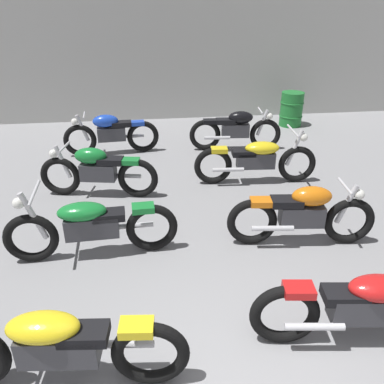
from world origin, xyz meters
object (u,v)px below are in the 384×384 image
motorcycle_left_row_0 (57,345)px  motorcycle_right_row_1 (303,214)px  oil_drum (291,109)px  motorcycle_left_row_2 (98,170)px  motorcycle_left_row_3 (111,133)px  motorcycle_right_row_2 (256,159)px  motorcycle_left_row_1 (91,225)px  motorcycle_right_row_0 (368,305)px  motorcycle_right_row_3 (236,129)px

motorcycle_left_row_0 → motorcycle_right_row_1: 3.39m
motorcycle_right_row_1 → oil_drum: motorcycle_right_row_1 is taller
motorcycle_left_row_2 → motorcycle_left_row_3: bearing=86.8°
motorcycle_left_row_0 → motorcycle_right_row_2: (2.76, 3.85, 0.00)m
motorcycle_left_row_1 → motorcycle_left_row_3: motorcycle_left_row_1 is taller
motorcycle_left_row_2 → motorcycle_left_row_0: bearing=-90.5°
motorcycle_right_row_2 → motorcycle_left_row_3: bearing=145.3°
motorcycle_right_row_2 → motorcycle_right_row_1: bearing=-87.9°
motorcycle_left_row_1 → motorcycle_right_row_0: (2.70, -1.81, 0.00)m
motorcycle_right_row_0 → motorcycle_right_row_3: bearing=90.1°
motorcycle_left_row_0 → motorcycle_left_row_2: size_ratio=1.11×
motorcycle_left_row_1 → oil_drum: (4.50, 5.22, -0.03)m
motorcycle_left_row_0 → oil_drum: 8.49m
motorcycle_left_row_1 → motorcycle_right_row_3: motorcycle_left_row_1 is taller
motorcycle_right_row_3 → oil_drum: (1.80, 1.58, -0.03)m
motorcycle_left_row_0 → motorcycle_left_row_3: 5.66m
motorcycle_left_row_0 → motorcycle_left_row_1: size_ratio=1.00×
motorcycle_right_row_1 → motorcycle_right_row_2: size_ratio=0.91×
motorcycle_left_row_3 → motorcycle_right_row_3: same height
motorcycle_left_row_3 → motorcycle_right_row_2: (2.61, -1.81, -0.01)m
motorcycle_left_row_3 → oil_drum: motorcycle_left_row_3 is taller
motorcycle_left_row_1 → motorcycle_left_row_0: bearing=-92.6°
motorcycle_left_row_2 → motorcycle_left_row_3: (0.11, 1.98, 0.00)m
motorcycle_left_row_2 → motorcycle_right_row_1: same height
oil_drum → motorcycle_right_row_0: bearing=-104.3°
motorcycle_right_row_1 → motorcycle_right_row_3: 3.71m
motorcycle_left_row_3 → motorcycle_right_row_0: (2.65, -5.53, -0.01)m
motorcycle_left_row_0 → motorcycle_right_row_0: same height
motorcycle_left_row_1 → oil_drum: size_ratio=2.56×
motorcycle_right_row_0 → motorcycle_right_row_3: 5.45m
motorcycle_left_row_0 → motorcycle_right_row_1: (2.83, 1.86, 0.01)m
motorcycle_left_row_2 → motorcycle_right_row_0: bearing=-52.1°
motorcycle_right_row_3 → motorcycle_left_row_2: bearing=-145.4°
motorcycle_left_row_2 → motorcycle_left_row_3: same height
motorcycle_left_row_2 → motorcycle_right_row_0: 4.50m
motorcycle_right_row_3 → motorcycle_right_row_2: bearing=-90.8°
motorcycle_left_row_0 → motorcycle_right_row_3: motorcycle_left_row_0 is taller
motorcycle_left_row_1 → motorcycle_left_row_3: 3.73m
motorcycle_left_row_2 → motorcycle_right_row_0: size_ratio=0.90×
motorcycle_left_row_2 → motorcycle_right_row_2: motorcycle_right_row_2 is taller
motorcycle_left_row_1 → motorcycle_right_row_3: bearing=53.5°
motorcycle_right_row_1 → oil_drum: size_ratio=2.32×
motorcycle_left_row_0 → motorcycle_left_row_1: same height
motorcycle_left_row_0 → motorcycle_right_row_3: 6.22m
motorcycle_left_row_2 → motorcycle_right_row_1: size_ratio=0.99×
motorcycle_left_row_0 → motorcycle_right_row_0: bearing=2.5°
motorcycle_left_row_0 → oil_drum: motorcycle_left_row_0 is taller
motorcycle_left_row_2 → motorcycle_right_row_1: 3.33m
motorcycle_left_row_3 → motorcycle_right_row_3: (2.64, -0.09, 0.00)m
motorcycle_left_row_3 → motorcycle_right_row_3: size_ratio=1.00×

